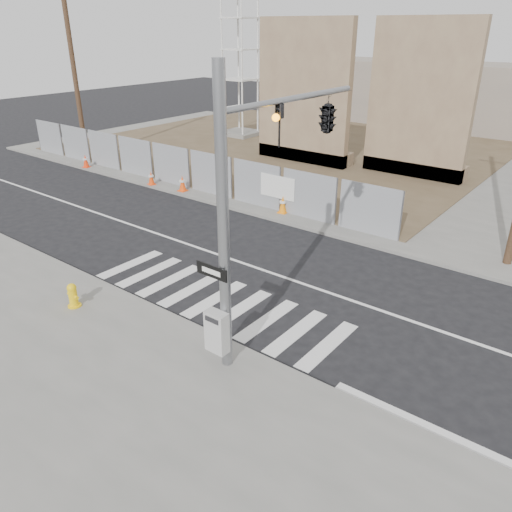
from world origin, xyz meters
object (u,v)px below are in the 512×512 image
Objects in this scene: traffic_cone_a at (86,161)px; traffic_cone_c at (182,183)px; signal_pole at (296,154)px; traffic_cone_b at (151,178)px; fire_hydrant at (73,295)px; traffic_cone_d at (283,204)px; crane_tower at (239,3)px.

traffic_cone_c is at bearing 1.67° from traffic_cone_a.
signal_pole is 9.91× the size of traffic_cone_b.
fire_hydrant is 12.39m from traffic_cone_b.
traffic_cone_b is at bearing 0.00° from traffic_cone_a.
traffic_cone_b is (-13.01, 6.27, -4.32)m from signal_pole.
signal_pole reaches higher than traffic_cone_d.
traffic_cone_c is (6.56, -12.55, -8.52)m from crane_tower.
traffic_cone_a is 13.55m from traffic_cone_d.
traffic_cone_d is (0.19, 10.41, 0.01)m from fire_hydrant.
traffic_cone_a is (-1.19, -12.78, -8.54)m from crane_tower.
signal_pole is 9.06× the size of traffic_cone_d.
crane_tower is at bearing 109.36° from traffic_cone_b.
signal_pole is at bearing -53.44° from traffic_cone_d.
traffic_cone_c is at bearing -175.54° from traffic_cone_d.
fire_hydrant is 11.42m from traffic_cone_c.
traffic_cone_b is 0.89× the size of traffic_cone_c.
crane_tower is at bearing 126.78° from fire_hydrant.
traffic_cone_b is at bearing 136.63° from fire_hydrant.
fire_hydrant is at bearing -51.79° from traffic_cone_b.
traffic_cone_a is 0.95× the size of traffic_cone_c.
signal_pole is at bearing -18.54° from traffic_cone_a.
traffic_cone_c reaches higher than traffic_cone_b.
traffic_cone_d is (5.79, 0.45, -0.01)m from traffic_cone_c.
traffic_cone_a is 1.07× the size of traffic_cone_b.
traffic_cone_d is at bearing 2.87° from traffic_cone_a.
traffic_cone_b is at bearing -175.07° from traffic_cone_d.
traffic_cone_d is (12.35, -12.10, -8.53)m from crane_tower.
traffic_cone_c is (-10.94, 6.49, -4.27)m from signal_pole.
signal_pole is 7.68m from fire_hydrant.
fire_hydrant is at bearing -146.99° from signal_pole.
signal_pole reaches higher than traffic_cone_c.
traffic_cone_d reaches higher than traffic_cone_b.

